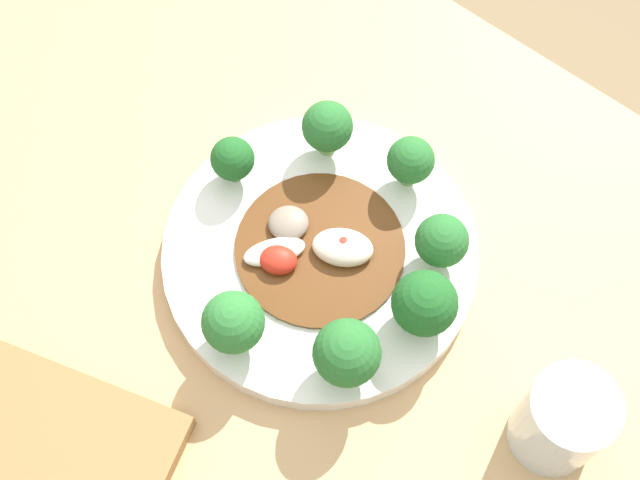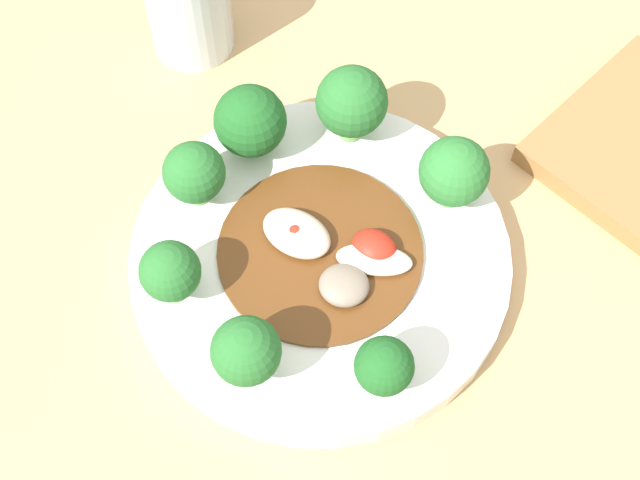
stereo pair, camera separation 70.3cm
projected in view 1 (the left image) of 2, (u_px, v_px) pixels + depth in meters
The scene contains 13 objects.
ground_plane at pixel (288, 444), 1.49m from camera, with size 8.00×8.00×0.00m, color #7F6B4C.
table at pixel (280, 383), 1.17m from camera, with size 1.18×0.78×0.70m.
plate at pixel (320, 254), 0.86m from camera, with size 0.30×0.30×0.02m.
broccoli_southeast at pixel (347, 353), 0.76m from camera, with size 0.06×0.06×0.07m.
broccoli_west at pixel (233, 159), 0.85m from camera, with size 0.04×0.04×0.05m.
broccoli_south at pixel (233, 323), 0.77m from camera, with size 0.06×0.06×0.07m.
broccoli_northeast at pixel (442, 241), 0.81m from camera, with size 0.05×0.05×0.06m.
broccoli_east at pixel (425, 304), 0.78m from camera, with size 0.06×0.06×0.07m.
broccoli_northwest at pixel (327, 127), 0.86m from camera, with size 0.05×0.05×0.07m.
broccoli_north at pixel (411, 161), 0.85m from camera, with size 0.05×0.05×0.06m.
stirfry_center at pixel (316, 247), 0.84m from camera, with size 0.16×0.16×0.02m.
drinking_glass at pixel (562, 421), 0.75m from camera, with size 0.08×0.08×0.10m.
cutting_board at pixel (40, 470), 0.77m from camera, with size 0.26×0.24×0.02m.
Camera 1 is at (0.26, -0.23, 1.49)m, focal length 50.00 mm.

